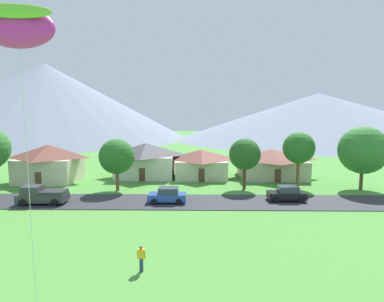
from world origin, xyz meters
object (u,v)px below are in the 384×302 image
(house_leftmost, at_px, (146,159))
(tree_center, at_px, (363,150))
(tree_near_right, at_px, (117,157))
(parked_car_black_mid_east, at_px, (287,194))
(kite_flyer_with_kite, at_px, (19,38))
(parked_car_blue_mid_west, at_px, (167,195))
(tree_left_of_center, at_px, (299,148))
(house_right_center, at_px, (49,162))
(house_rightmost, at_px, (201,163))
(watcher_person, at_px, (141,258))
(house_left_center, at_px, (271,163))
(pickup_truck_charcoal_west_side, at_px, (41,195))
(tree_near_left, at_px, (245,154))

(house_leftmost, distance_m, tree_center, 31.10)
(tree_near_right, relative_size, parked_car_black_mid_east, 1.61)
(parked_car_black_mid_east, height_order, kite_flyer_with_kite, kite_flyer_with_kite)
(parked_car_blue_mid_west, bearing_deg, parked_car_black_mid_east, 4.03)
(tree_left_of_center, distance_m, parked_car_black_mid_east, 8.89)
(house_right_center, height_order, kite_flyer_with_kite, kite_flyer_with_kite)
(house_rightmost, xyz_separation_m, watcher_person, (-4.13, -29.67, -1.43))
(watcher_person, bearing_deg, house_rightmost, 82.08)
(parked_car_blue_mid_west, bearing_deg, tree_left_of_center, 24.58)
(house_right_center, relative_size, tree_left_of_center, 1.17)
(house_left_center, distance_m, watcher_person, 33.57)
(house_rightmost, distance_m, tree_left_of_center, 15.01)
(house_left_center, bearing_deg, house_right_center, -173.88)
(tree_center, distance_m, parked_car_blue_mid_west, 26.20)
(house_right_center, bearing_deg, parked_car_black_mid_east, -17.49)
(parked_car_blue_mid_west, distance_m, parked_car_black_mid_east, 13.59)
(parked_car_black_mid_east, height_order, pickup_truck_charcoal_west_side, pickup_truck_charcoal_west_side)
(house_leftmost, xyz_separation_m, house_left_center, (20.00, -0.27, -0.47))
(parked_car_blue_mid_west, xyz_separation_m, watcher_person, (-0.16, -15.13, 0.01))
(kite_flyer_with_kite, distance_m, watcher_person, 13.77)
(watcher_person, bearing_deg, parked_car_blue_mid_west, 89.38)
(house_leftmost, bearing_deg, house_rightmost, -3.00)
(tree_center, xyz_separation_m, watcher_person, (-25.13, -21.75, -4.37))
(house_left_center, height_order, watcher_person, house_left_center)
(tree_center, distance_m, pickup_truck_charcoal_west_side, 39.74)
(house_left_center, bearing_deg, tree_near_right, -157.51)
(pickup_truck_charcoal_west_side, relative_size, kite_flyer_with_kite, 0.39)
(watcher_person, bearing_deg, kite_flyer_with_kite, -111.99)
(house_right_center, bearing_deg, tree_center, -5.88)
(parked_car_black_mid_east, bearing_deg, tree_near_right, 167.44)
(house_leftmost, height_order, parked_car_black_mid_east, house_leftmost)
(tree_center, relative_size, kite_flyer_with_kite, 0.61)
(house_left_center, relative_size, kite_flyer_with_kite, 0.78)
(kite_flyer_with_kite, bearing_deg, parked_car_blue_mid_west, 82.31)
(house_right_center, height_order, parked_car_blue_mid_west, house_right_center)
(house_left_center, relative_size, house_rightmost, 1.25)
(house_left_center, distance_m, house_right_center, 33.98)
(tree_left_of_center, bearing_deg, tree_near_left, -171.62)
(tree_center, distance_m, parked_car_black_mid_east, 13.47)
(house_leftmost, relative_size, parked_car_blue_mid_west, 2.27)
(house_right_center, height_order, tree_center, tree_center)
(tree_near_right, bearing_deg, pickup_truck_charcoal_west_side, -137.48)
(tree_center, relative_size, tree_near_right, 1.23)
(house_leftmost, distance_m, house_right_center, 14.32)
(tree_center, relative_size, parked_car_black_mid_east, 1.99)
(kite_flyer_with_kite, bearing_deg, house_rightmost, 79.26)
(house_right_center, bearing_deg, watcher_person, -54.81)
(parked_car_black_mid_east, distance_m, watcher_person, 21.14)
(house_right_center, bearing_deg, house_leftmost, 15.77)
(tree_left_of_center, distance_m, pickup_truck_charcoal_west_side, 32.31)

